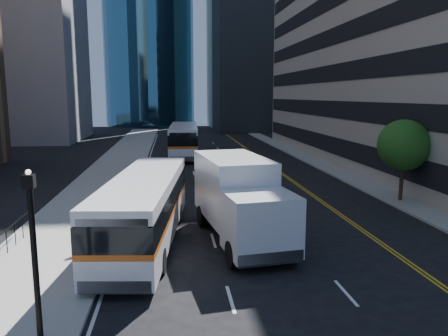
# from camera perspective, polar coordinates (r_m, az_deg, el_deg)

# --- Properties ---
(ground) EXTENTS (160.00, 160.00, 0.00)m
(ground) POSITION_cam_1_polar(r_m,az_deg,el_deg) (19.46, 9.69, -10.82)
(ground) COLOR black
(ground) RESTS_ON ground
(sidewalk_west) EXTENTS (5.00, 90.00, 0.15)m
(sidewalk_west) POSITION_cam_1_polar(r_m,az_deg,el_deg) (43.30, -13.61, 0.38)
(sidewalk_west) COLOR gray
(sidewalk_west) RESTS_ON ground
(sidewalk_east) EXTENTS (2.00, 90.00, 0.15)m
(sidewalk_east) POSITION_cam_1_polar(r_m,az_deg,el_deg) (45.32, 11.68, 0.85)
(sidewalk_east) COLOR gray
(sidewalk_east) RESTS_ON ground
(midrise_west) EXTENTS (18.00, 18.00, 35.00)m
(midrise_west) POSITION_cam_1_polar(r_m,az_deg,el_deg) (73.87, -25.83, 16.95)
(midrise_west) COLOR gray
(midrise_west) RESTS_ON ground
(street_tree) EXTENTS (3.20, 3.20, 5.10)m
(street_tree) POSITION_cam_1_polar(r_m,az_deg,el_deg) (29.39, 22.43, 2.77)
(street_tree) COLOR #332114
(street_tree) RESTS_ON sidewalk_east
(lamp_post) EXTENTS (0.28, 0.28, 4.56)m
(lamp_post) POSITION_cam_1_polar(r_m,az_deg,el_deg) (12.68, -23.58, -9.63)
(lamp_post) COLOR black
(lamp_post) RESTS_ON sidewalk_west
(bus_front) EXTENTS (3.98, 12.28, 3.11)m
(bus_front) POSITION_cam_1_polar(r_m,az_deg,el_deg) (20.25, -10.24, -5.00)
(bus_front) COLOR silver
(bus_front) RESTS_ON ground
(bus_rear) EXTENTS (3.50, 13.50, 3.45)m
(bus_rear) POSITION_cam_1_polar(r_m,az_deg,el_deg) (48.84, -5.25, 3.76)
(bus_rear) COLOR silver
(bus_rear) RESTS_ON ground
(box_truck) EXTENTS (3.82, 8.28, 3.82)m
(box_truck) POSITION_cam_1_polar(r_m,az_deg,el_deg) (20.17, 2.06, -3.99)
(box_truck) COLOR silver
(box_truck) RESTS_ON ground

